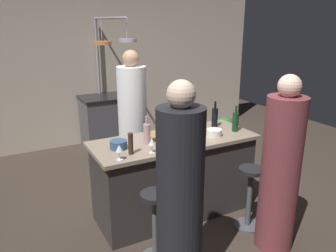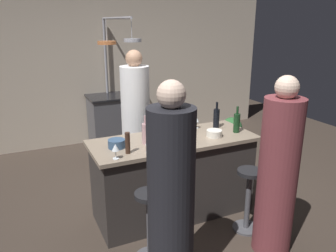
# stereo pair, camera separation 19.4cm
# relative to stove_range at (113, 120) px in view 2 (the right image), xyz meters

# --- Properties ---
(ground_plane) EXTENTS (9.00, 9.00, 0.00)m
(ground_plane) POSITION_rel_stove_range_xyz_m (0.00, -2.45, -0.45)
(ground_plane) COLOR #382D26
(back_wall) EXTENTS (6.40, 0.16, 2.60)m
(back_wall) POSITION_rel_stove_range_xyz_m (0.00, 0.40, 0.85)
(back_wall) COLOR #BCAD99
(back_wall) RESTS_ON ground_plane
(kitchen_island) EXTENTS (1.80, 0.72, 0.90)m
(kitchen_island) POSITION_rel_stove_range_xyz_m (0.00, -2.45, 0.01)
(kitchen_island) COLOR #332D2B
(kitchen_island) RESTS_ON ground_plane
(stove_range) EXTENTS (0.80, 0.64, 0.89)m
(stove_range) POSITION_rel_stove_range_xyz_m (0.00, 0.00, 0.00)
(stove_range) COLOR #47474C
(stove_range) RESTS_ON ground_plane
(chef) EXTENTS (0.37, 0.37, 1.77)m
(chef) POSITION_rel_stove_range_xyz_m (-0.09, -1.48, 0.37)
(chef) COLOR white
(chef) RESTS_ON ground_plane
(bar_stool_left) EXTENTS (0.28, 0.28, 0.68)m
(bar_stool_left) POSITION_rel_stove_range_xyz_m (-0.54, -3.07, -0.07)
(bar_stool_left) COLOR #4C4C51
(bar_stool_left) RESTS_ON ground_plane
(guest_left) EXTENTS (0.37, 0.37, 1.73)m
(guest_left) POSITION_rel_stove_range_xyz_m (-0.51, -3.45, 0.35)
(guest_left) COLOR black
(guest_left) RESTS_ON ground_plane
(bar_stool_right) EXTENTS (0.28, 0.28, 0.68)m
(bar_stool_right) POSITION_rel_stove_range_xyz_m (0.55, -3.07, -0.07)
(bar_stool_right) COLOR #4C4C51
(bar_stool_right) RESTS_ON ground_plane
(guest_right) EXTENTS (0.36, 0.36, 1.68)m
(guest_right) POSITION_rel_stove_range_xyz_m (0.58, -3.42, 0.33)
(guest_right) COLOR brown
(guest_right) RESTS_ON ground_plane
(overhead_pot_rack) EXTENTS (0.60, 1.44, 2.17)m
(overhead_pot_rack) POSITION_rel_stove_range_xyz_m (-0.06, -0.48, 1.17)
(overhead_pot_rack) COLOR gray
(overhead_pot_rack) RESTS_ON ground_plane
(potted_plant) EXTENTS (0.36, 0.36, 0.52)m
(potted_plant) POSITION_rel_stove_range_xyz_m (1.85, -0.94, -0.15)
(potted_plant) COLOR brown
(potted_plant) RESTS_ON ground_plane
(cutting_board) EXTENTS (0.32, 0.22, 0.02)m
(cutting_board) POSITION_rel_stove_range_xyz_m (-0.06, -2.30, 0.46)
(cutting_board) COLOR #997047
(cutting_board) RESTS_ON kitchen_island
(pepper_mill) EXTENTS (0.05, 0.05, 0.21)m
(pepper_mill) POSITION_rel_stove_range_xyz_m (-0.58, -2.64, 0.56)
(pepper_mill) COLOR #382319
(pepper_mill) RESTS_ON kitchen_island
(wine_bottle_white) EXTENTS (0.07, 0.07, 0.30)m
(wine_bottle_white) POSITION_rel_stove_range_xyz_m (-0.09, -2.68, 0.57)
(wine_bottle_white) COLOR gray
(wine_bottle_white) RESTS_ON kitchen_island
(wine_bottle_red) EXTENTS (0.07, 0.07, 0.30)m
(wine_bottle_red) POSITION_rel_stove_range_xyz_m (0.74, -2.55, 0.57)
(wine_bottle_red) COLOR #143319
(wine_bottle_red) RESTS_ON kitchen_island
(wine_bottle_dark) EXTENTS (0.07, 0.07, 0.31)m
(wine_bottle_dark) POSITION_rel_stove_range_xyz_m (0.63, -2.31, 0.57)
(wine_bottle_dark) COLOR black
(wine_bottle_dark) RESTS_ON kitchen_island
(wine_bottle_amber) EXTENTS (0.07, 0.07, 0.29)m
(wine_bottle_amber) POSITION_rel_stove_range_xyz_m (0.24, -2.24, 0.56)
(wine_bottle_amber) COLOR brown
(wine_bottle_amber) RESTS_ON kitchen_island
(wine_bottle_rose) EXTENTS (0.07, 0.07, 0.30)m
(wine_bottle_rose) POSITION_rel_stove_range_xyz_m (-0.33, -2.47, 0.57)
(wine_bottle_rose) COLOR #B78C8E
(wine_bottle_rose) RESTS_ON kitchen_island
(wine_glass_near_right_guest) EXTENTS (0.07, 0.07, 0.15)m
(wine_glass_near_right_guest) POSITION_rel_stove_range_xyz_m (0.40, -2.23, 0.56)
(wine_glass_near_right_guest) COLOR silver
(wine_glass_near_right_guest) RESTS_ON kitchen_island
(wine_glass_near_left_guest) EXTENTS (0.07, 0.07, 0.15)m
(wine_glass_near_left_guest) POSITION_rel_stove_range_xyz_m (-0.72, -2.72, 0.56)
(wine_glass_near_left_guest) COLOR silver
(wine_glass_near_left_guest) RESTS_ON kitchen_island
(wine_glass_by_chef) EXTENTS (0.07, 0.07, 0.15)m
(wine_glass_by_chef) POSITION_rel_stove_range_xyz_m (-0.39, -2.71, 0.56)
(wine_glass_by_chef) COLOR silver
(wine_glass_by_chef) RESTS_ON kitchen_island
(mixing_bowl_blue) EXTENTS (0.17, 0.17, 0.08)m
(mixing_bowl_blue) POSITION_rel_stove_range_xyz_m (-0.64, -2.45, 0.50)
(mixing_bowl_blue) COLOR #334C6B
(mixing_bowl_blue) RESTS_ON kitchen_island
(mixing_bowl_ceramic) EXTENTS (0.17, 0.17, 0.07)m
(mixing_bowl_ceramic) POSITION_rel_stove_range_xyz_m (0.43, -2.57, 0.49)
(mixing_bowl_ceramic) COLOR silver
(mixing_bowl_ceramic) RESTS_ON kitchen_island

